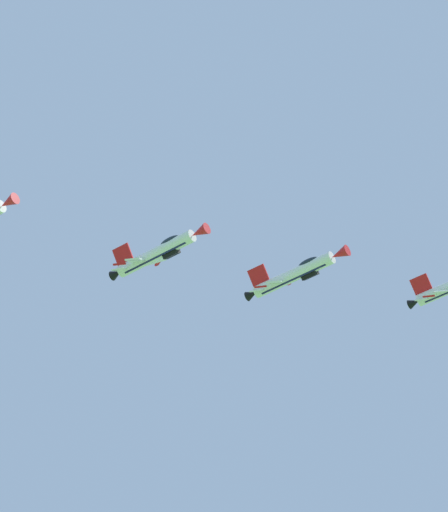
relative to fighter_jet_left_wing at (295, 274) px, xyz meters
The scene contains 2 objects.
fighter_jet_left_wing is the anchor object (origin of this frame).
fighter_jet_right_wing 18.28m from the fighter_jet_left_wing, 161.75° to the right, with size 14.74×10.16×6.07m.
Camera 1 is at (1.83, -0.00, 1.67)m, focal length 84.09 mm.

